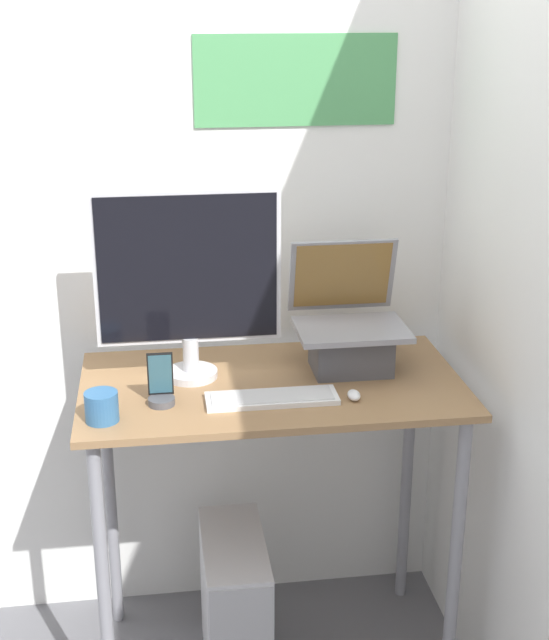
% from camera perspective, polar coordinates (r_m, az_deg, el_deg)
% --- Properties ---
extents(wall_back, '(6.00, 0.06, 2.60)m').
position_cam_1_polar(wall_back, '(2.67, -1.27, 6.77)').
color(wall_back, white).
rests_on(wall_back, ground_plane).
extents(wall_side_right, '(0.05, 6.00, 2.60)m').
position_cam_1_polar(wall_side_right, '(2.22, 16.63, 3.15)').
color(wall_side_right, white).
rests_on(wall_side_right, ground_plane).
extents(desk, '(1.04, 0.57, 0.92)m').
position_cam_1_polar(desk, '(2.50, -0.17, -6.88)').
color(desk, '#936D47').
rests_on(desk, ground_plane).
extents(laptop, '(0.31, 0.28, 0.35)m').
position_cam_1_polar(laptop, '(2.51, 4.84, -1.02)').
color(laptop, '#4C4C51').
rests_on(laptop, desk).
extents(monitor, '(0.50, 0.14, 0.52)m').
position_cam_1_polar(monitor, '(2.39, -5.54, 2.53)').
color(monitor, silver).
rests_on(monitor, desk).
extents(keyboard, '(0.35, 0.10, 0.02)m').
position_cam_1_polar(keyboard, '(2.33, -0.17, -5.02)').
color(keyboard, white).
rests_on(keyboard, desk).
extents(mouse, '(0.03, 0.05, 0.02)m').
position_cam_1_polar(mouse, '(2.34, 5.10, -4.81)').
color(mouse, white).
rests_on(mouse, desk).
extents(cell_phone, '(0.07, 0.07, 0.14)m').
position_cam_1_polar(cell_phone, '(2.32, -7.28, -4.37)').
color(cell_phone, '#4C4C51').
rests_on(cell_phone, desk).
extents(computer_tower, '(0.18, 0.41, 0.44)m').
position_cam_1_polar(computer_tower, '(2.75, -2.55, -17.88)').
color(computer_tower, silver).
rests_on(computer_tower, ground_plane).
extents(mug, '(0.08, 0.08, 0.08)m').
position_cam_1_polar(mug, '(2.25, -11.01, -5.47)').
color(mug, '#336699').
rests_on(mug, desk).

